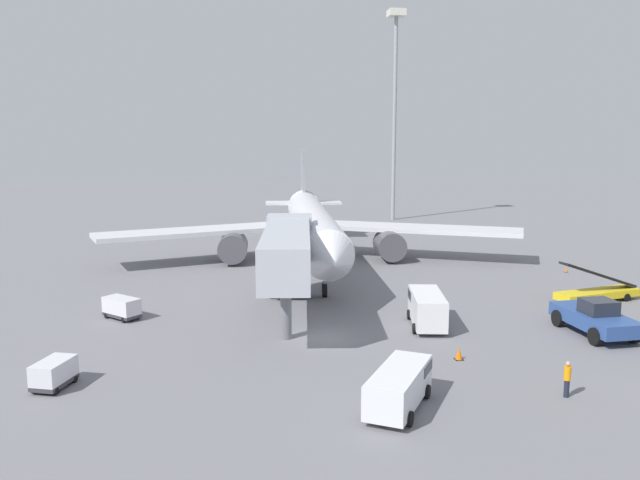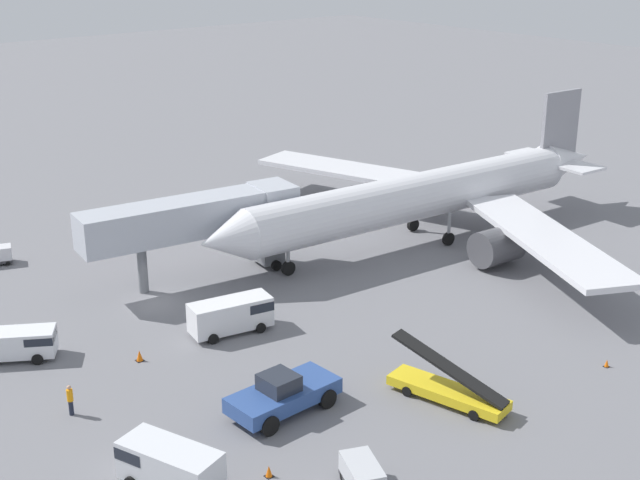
% 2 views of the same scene
% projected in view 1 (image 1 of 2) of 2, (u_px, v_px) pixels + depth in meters
% --- Properties ---
extents(ground_plane, '(300.00, 300.00, 0.00)m').
position_uv_depth(ground_plane, '(321.00, 339.00, 40.09)').
color(ground_plane, slate).
extents(airplane_at_gate, '(42.96, 41.92, 10.91)m').
position_uv_depth(airplane_at_gate, '(312.00, 225.00, 63.74)').
color(airplane_at_gate, silver).
rests_on(airplane_at_gate, ground).
extents(jet_bridge, '(5.36, 16.80, 6.45)m').
position_uv_depth(jet_bridge, '(288.00, 250.00, 44.24)').
color(jet_bridge, '#B2B7C1').
rests_on(jet_bridge, ground).
extents(pushback_tug, '(3.17, 6.37, 2.33)m').
position_uv_depth(pushback_tug, '(595.00, 318.00, 40.77)').
color(pushback_tug, '#2D4C8E').
rests_on(pushback_tug, ground).
extents(belt_loader_truck, '(7.19, 3.35, 3.28)m').
position_uv_depth(belt_loader_truck, '(597.00, 291.00, 49.09)').
color(belt_loader_truck, yellow).
rests_on(belt_loader_truck, ground).
extents(service_van_outer_left, '(2.92, 5.62, 2.24)m').
position_uv_depth(service_van_outer_left, '(427.00, 307.00, 42.65)').
color(service_van_outer_left, white).
rests_on(service_van_outer_left, ground).
extents(service_van_mid_center, '(4.35, 5.48, 1.87)m').
position_uv_depth(service_van_mid_center, '(400.00, 385.00, 29.75)').
color(service_van_mid_center, white).
rests_on(service_van_mid_center, ground).
extents(baggage_cart_mid_right, '(2.82, 2.81, 1.48)m').
position_uv_depth(baggage_cart_mid_right, '(122.00, 307.00, 44.38)').
color(baggage_cart_mid_right, '#38383D').
rests_on(baggage_cart_mid_right, ground).
extents(baggage_cart_rear_right, '(2.03, 2.65, 1.41)m').
position_uv_depth(baggage_cart_rear_right, '(54.00, 373.00, 32.09)').
color(baggage_cart_rear_right, '#38383D').
rests_on(baggage_cart_rear_right, ground).
extents(ground_crew_worker_foreground, '(0.47, 0.47, 1.79)m').
position_uv_depth(ground_crew_worker_foreground, '(567.00, 378.00, 30.92)').
color(ground_crew_worker_foreground, '#1E2333').
rests_on(ground_crew_worker_foreground, ground).
extents(safety_cone_alpha, '(0.47, 0.47, 0.71)m').
position_uv_depth(safety_cone_alpha, '(459.00, 354.00, 36.23)').
color(safety_cone_alpha, black).
rests_on(safety_cone_alpha, ground).
extents(safety_cone_charlie, '(0.31, 0.31, 0.48)m').
position_uv_depth(safety_cone_charlie, '(566.00, 270.00, 59.80)').
color(safety_cone_charlie, black).
rests_on(safety_cone_charlie, ground).
extents(apron_light_mast, '(2.40, 2.40, 30.79)m').
position_uv_depth(apron_light_mast, '(395.00, 80.00, 94.97)').
color(apron_light_mast, '#93969B').
rests_on(apron_light_mast, ground).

